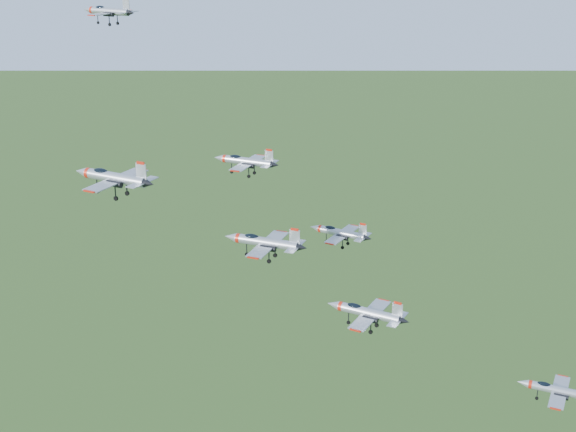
% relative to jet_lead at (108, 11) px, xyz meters
% --- Properties ---
extents(jet_lead, '(10.69, 8.95, 2.86)m').
position_rel_jet_lead_xyz_m(jet_lead, '(0.00, 0.00, 0.00)').
color(jet_lead, '#9EA2A9').
extents(jet_left_high, '(10.46, 8.63, 2.80)m').
position_rel_jet_lead_xyz_m(jet_left_high, '(28.62, -11.49, -19.06)').
color(jet_left_high, '#9EA2A9').
extents(jet_right_high, '(12.67, 10.56, 3.39)m').
position_rel_jet_lead_xyz_m(jet_right_high, '(18.30, -30.31, -17.05)').
color(jet_right_high, '#9EA2A9').
extents(jet_left_low, '(10.80, 9.04, 2.89)m').
position_rel_jet_lead_xyz_m(jet_left_low, '(40.23, -1.61, -32.29)').
color(jet_left_low, '#9EA2A9').
extents(jet_right_low, '(12.58, 10.34, 3.37)m').
position_rel_jet_lead_xyz_m(jet_right_low, '(33.91, -17.56, -28.65)').
color(jet_right_low, '#9EA2A9').
extents(jet_trail, '(12.56, 10.48, 3.36)m').
position_rel_jet_lead_xyz_m(jet_trail, '(48.51, -15.42, -38.12)').
color(jet_trail, '#9EA2A9').
extents(jet_extra, '(11.63, 9.62, 3.11)m').
position_rel_jet_lead_xyz_m(jet_extra, '(74.98, -4.41, -51.54)').
color(jet_extra, '#9EA2A9').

